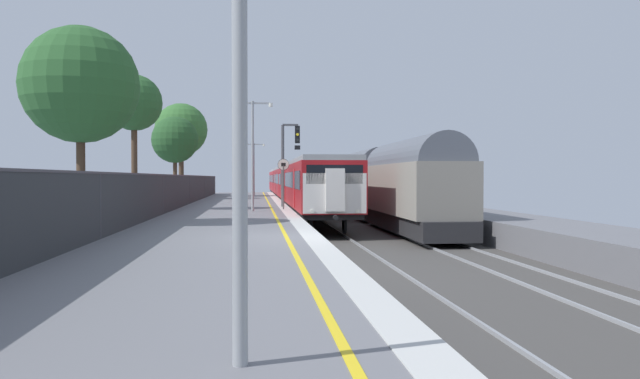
# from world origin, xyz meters

# --- Properties ---
(ground) EXTENTS (17.40, 110.00, 1.21)m
(ground) POSITION_xyz_m (2.64, 0.00, -0.61)
(ground) COLOR slate
(commuter_train_at_platform) EXTENTS (2.83, 61.69, 3.81)m
(commuter_train_at_platform) POSITION_xyz_m (2.10, 39.09, 1.27)
(commuter_train_at_platform) COLOR maroon
(commuter_train_at_platform) RESTS_ON ground
(freight_train_adjacent_track) EXTENTS (2.60, 52.10, 4.42)m
(freight_train_adjacent_track) POSITION_xyz_m (6.10, 31.06, 1.41)
(freight_train_adjacent_track) COLOR #232326
(freight_train_adjacent_track) RESTS_ON ground
(signal_gantry) EXTENTS (1.10, 0.24, 4.78)m
(signal_gantry) POSITION_xyz_m (0.63, 18.66, 3.00)
(signal_gantry) COLOR #47474C
(signal_gantry) RESTS_ON ground
(speed_limit_sign) EXTENTS (0.59, 0.08, 2.67)m
(speed_limit_sign) POSITION_xyz_m (0.25, 15.51, 1.70)
(speed_limit_sign) COLOR #59595B
(speed_limit_sign) RESTS_ON ground
(platform_lamp_near) EXTENTS (2.00, 0.20, 5.29)m
(platform_lamp_near) POSITION_xyz_m (-1.35, -12.08, 3.14)
(platform_lamp_near) COLOR #93999E
(platform_lamp_near) RESTS_ON ground
(platform_lamp_mid) EXTENTS (2.00, 0.20, 5.50)m
(platform_lamp_mid) POSITION_xyz_m (-1.35, 13.90, 3.25)
(platform_lamp_mid) COLOR #93999E
(platform_lamp_mid) RESTS_ON ground
(platform_lamp_far) EXTENTS (2.00, 0.20, 4.82)m
(platform_lamp_far) POSITION_xyz_m (-1.35, 39.89, 2.90)
(platform_lamp_far) COLOR #93999E
(platform_lamp_far) RESTS_ON ground
(platform_back_fence) EXTENTS (0.07, 99.00, 1.85)m
(platform_back_fence) POSITION_xyz_m (-5.45, -0.00, 0.96)
(platform_back_fence) COLOR #282B2D
(platform_back_fence) RESTS_ON ground
(background_tree_left) EXTENTS (3.64, 3.64, 6.47)m
(background_tree_left) POSITION_xyz_m (-7.57, 32.58, 4.56)
(background_tree_left) COLOR #473323
(background_tree_left) RESTS_ON ground
(background_tree_centre) EXTENTS (2.89, 2.90, 6.99)m
(background_tree_centre) POSITION_xyz_m (-7.45, 15.72, 5.41)
(background_tree_centre) COLOR #473323
(background_tree_centre) RESTS_ON ground
(background_tree_right) EXTENTS (4.64, 4.64, 8.26)m
(background_tree_right) POSITION_xyz_m (-7.84, 39.07, 5.73)
(background_tree_right) COLOR #473323
(background_tree_right) RESTS_ON ground
(background_tree_back) EXTENTS (4.09, 4.09, 6.98)m
(background_tree_back) POSITION_xyz_m (-7.32, 5.22, 4.83)
(background_tree_back) COLOR #473323
(background_tree_back) RESTS_ON ground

